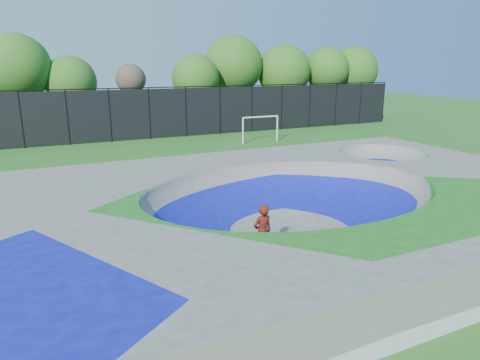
% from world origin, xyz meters
% --- Properties ---
extents(ground, '(120.00, 120.00, 0.00)m').
position_xyz_m(ground, '(0.00, 0.00, 0.00)').
color(ground, '#23601A').
rests_on(ground, ground).
extents(skate_deck, '(22.00, 14.00, 1.50)m').
position_xyz_m(skate_deck, '(0.00, 0.00, 0.75)').
color(skate_deck, gray).
rests_on(skate_deck, ground).
extents(skater, '(0.67, 0.47, 1.75)m').
position_xyz_m(skater, '(-2.32, -1.98, 0.87)').
color(skater, '#AD220D').
rests_on(skater, ground).
extents(skateboard, '(0.81, 0.40, 0.05)m').
position_xyz_m(skateboard, '(-2.32, -1.98, 0.03)').
color(skateboard, black).
rests_on(skateboard, ground).
extents(soccer_goal, '(3.04, 0.12, 2.01)m').
position_xyz_m(soccer_goal, '(7.09, 15.82, 1.39)').
color(soccer_goal, silver).
rests_on(soccer_goal, ground).
extents(fence, '(48.09, 0.09, 4.04)m').
position_xyz_m(fence, '(0.00, 21.00, 2.10)').
color(fence, black).
rests_on(fence, ground).
extents(treeline, '(53.51, 7.58, 8.49)m').
position_xyz_m(treeline, '(-1.55, 25.96, 5.17)').
color(treeline, '#462D23').
rests_on(treeline, ground).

